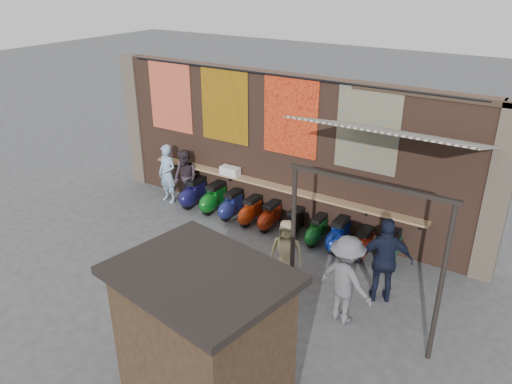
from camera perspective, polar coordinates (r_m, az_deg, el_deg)
ground at (r=11.92m, az=-3.57°, el=-8.06°), size 70.00×70.00×0.00m
brick_wall at (r=13.09m, az=3.13°, el=4.78°), size 10.00×0.40×4.00m
pier_left at (r=16.15m, az=-13.28°, el=7.98°), size 0.50×0.50×4.00m
pier_right at (r=11.66m, az=25.94°, el=-0.29°), size 0.50×0.50×4.00m
eating_counter at (r=13.13m, az=2.25°, el=0.62°), size 8.00×0.32×0.05m
shelf_box at (r=13.77m, az=-2.98°, el=2.42°), size 0.55×0.27×0.23m
tapestry_redgold at (r=14.67m, az=-9.76°, el=10.70°), size 1.50×0.02×2.00m
tapestry_sun at (r=13.50m, az=-3.62°, el=9.82°), size 1.50×0.02×2.00m
tapestry_orange at (r=12.47m, az=3.94°, el=8.58°), size 1.50×0.02×2.00m
tapestry_multi at (r=11.69m, az=12.62°, el=6.96°), size 1.50×0.02×2.00m
hang_rail at (r=12.37m, az=2.80°, el=13.15°), size 9.50×0.06×0.06m
scooter_stool_0 at (r=14.52m, az=-7.09°, el=-0.09°), size 0.39×0.87×0.83m
scooter_stool_1 at (r=14.12m, az=-4.83°, el=-0.71°), size 0.39×0.87×0.83m
scooter_stool_2 at (r=13.76m, az=-2.81°, el=-1.50°), size 0.36×0.81×0.77m
scooter_stool_3 at (r=13.43m, az=-0.60°, el=-2.21°), size 0.35×0.78×0.74m
scooter_stool_4 at (r=13.17m, az=1.61°, el=-2.81°), size 0.35×0.77×0.73m
scooter_stool_5 at (r=12.85m, az=4.35°, el=-3.64°), size 0.34×0.76×0.73m
scooter_stool_6 at (r=12.59m, az=6.95°, el=-4.41°), size 0.34×0.75×0.72m
scooter_stool_7 at (r=12.38m, az=9.41°, el=-4.91°), size 0.38×0.84×0.79m
scooter_stool_8 at (r=12.17m, az=12.14°, el=-5.89°), size 0.34×0.76×0.72m
scooter_stool_9 at (r=12.05m, az=15.04°, el=-6.31°), size 0.38×0.85×0.81m
diner_left at (r=14.76m, az=-10.09°, el=2.07°), size 0.68×0.49×1.75m
diner_right at (r=14.49m, az=-8.06°, el=1.59°), size 0.93×0.80×1.65m
shopper_navy at (r=10.53m, az=14.54°, el=-7.61°), size 1.19×0.91×1.89m
shopper_grey at (r=9.83m, az=10.23°, el=-9.84°), size 1.33×0.97×1.84m
shopper_tan at (r=10.89m, az=3.50°, el=-6.84°), size 0.84×0.67×1.50m
market_stall at (r=7.86m, az=-5.96°, el=-17.07°), size 2.45×2.00×2.40m
stall_roof at (r=7.09m, az=-6.40°, el=-9.42°), size 2.76×2.29×0.12m
stall_sign at (r=7.99m, az=-1.51°, el=-11.20°), size 1.19×0.24×0.50m
stall_shelf at (r=8.52m, az=-1.44°, el=-15.92°), size 1.83×0.40×0.06m
awning_canvas at (r=9.74m, az=16.20°, el=6.49°), size 3.20×3.28×0.97m
awning_ledger at (r=11.13m, az=18.95°, el=10.45°), size 3.30×0.08×0.12m
awning_header at (r=8.55m, az=12.82°, el=1.01°), size 3.00×0.08×0.08m
awning_post_left at (r=9.72m, az=4.24°, el=-5.51°), size 0.09×0.09×3.10m
awning_post_right at (r=8.97m, az=20.38°, el=-9.97°), size 0.09×0.09×3.10m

